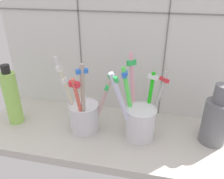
# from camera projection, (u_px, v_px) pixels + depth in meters

# --- Properties ---
(counter_slab) EXTENTS (0.64, 0.22, 0.02)m
(counter_slab) POSITION_uv_depth(u_px,v_px,m) (112.00, 135.00, 0.54)
(counter_slab) COLOR #BCB7AD
(counter_slab) RESTS_ON ground
(tile_wall_back) EXTENTS (0.64, 0.02, 0.45)m
(tile_wall_back) POSITION_uv_depth(u_px,v_px,m) (122.00, 35.00, 0.54)
(tile_wall_back) COLOR silver
(tile_wall_back) RESTS_ON ground
(toothbrush_cup_left) EXTENTS (0.13, 0.09, 0.18)m
(toothbrush_cup_left) POSITION_uv_depth(u_px,v_px,m) (84.00, 113.00, 0.53)
(toothbrush_cup_left) COLOR silver
(toothbrush_cup_left) RESTS_ON counter_slab
(toothbrush_cup_right) EXTENTS (0.12, 0.12, 0.19)m
(toothbrush_cup_right) POSITION_uv_depth(u_px,v_px,m) (140.00, 117.00, 0.50)
(toothbrush_cup_right) COLOR silver
(toothbrush_cup_right) RESTS_ON counter_slab
(ceramic_vase) EXTENTS (0.06, 0.06, 0.14)m
(ceramic_vase) POSITION_uv_depth(u_px,v_px,m) (216.00, 119.00, 0.48)
(ceramic_vase) COLOR slate
(ceramic_vase) RESTS_ON counter_slab
(soap_bottle) EXTENTS (0.04, 0.04, 0.15)m
(soap_bottle) POSITION_uv_depth(u_px,v_px,m) (12.00, 97.00, 0.54)
(soap_bottle) COLOR #9FDC5E
(soap_bottle) RESTS_ON counter_slab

